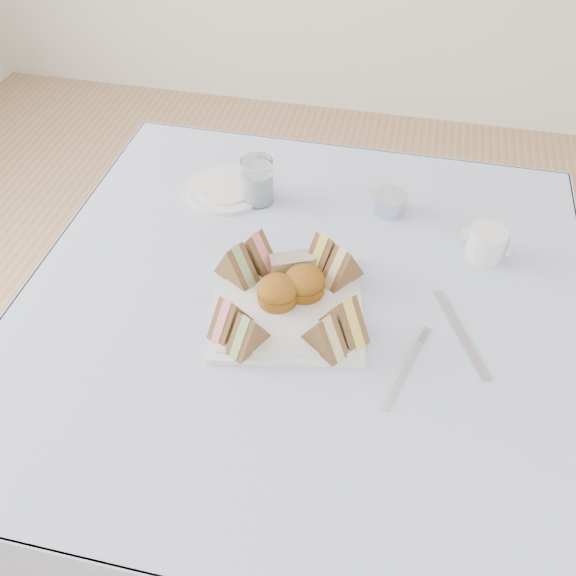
% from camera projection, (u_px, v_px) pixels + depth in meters
% --- Properties ---
extents(floor, '(4.00, 4.00, 0.00)m').
position_uv_depth(floor, '(298.00, 489.00, 1.64)').
color(floor, '#9E7751').
rests_on(floor, ground).
extents(table, '(0.90, 0.90, 0.74)m').
position_uv_depth(table, '(300.00, 413.00, 1.37)').
color(table, brown).
rests_on(table, floor).
extents(tablecloth, '(1.02, 1.02, 0.01)m').
position_uv_depth(tablecloth, '(303.00, 300.00, 1.10)').
color(tablecloth, '#A5B3E7').
rests_on(tablecloth, table).
extents(serving_plate, '(0.31, 0.31, 0.01)m').
position_uv_depth(serving_plate, '(288.00, 305.00, 1.08)').
color(serving_plate, silver).
rests_on(serving_plate, tablecloth).
extents(sandwich_fl_a, '(0.07, 0.09, 0.07)m').
position_uv_depth(sandwich_fl_a, '(229.00, 315.00, 1.01)').
color(sandwich_fl_a, brown).
rests_on(sandwich_fl_a, serving_plate).
extents(sandwich_fl_b, '(0.07, 0.09, 0.07)m').
position_uv_depth(sandwich_fl_b, '(248.00, 331.00, 0.99)').
color(sandwich_fl_b, brown).
rests_on(sandwich_fl_b, serving_plate).
extents(sandwich_fr_a, '(0.10, 0.09, 0.08)m').
position_uv_depth(sandwich_fr_a, '(345.00, 316.00, 1.00)').
color(sandwich_fr_a, brown).
rests_on(sandwich_fr_a, serving_plate).
extents(sandwich_fr_b, '(0.09, 0.08, 0.07)m').
position_uv_depth(sandwich_fr_b, '(325.00, 332.00, 0.98)').
color(sandwich_fr_b, brown).
rests_on(sandwich_fr_b, serving_plate).
extents(sandwich_bl_a, '(0.09, 0.08, 0.08)m').
position_uv_depth(sandwich_bl_a, '(236.00, 262.00, 1.10)').
color(sandwich_bl_a, brown).
rests_on(sandwich_bl_a, serving_plate).
extents(sandwich_bl_b, '(0.10, 0.08, 0.08)m').
position_uv_depth(sandwich_bl_b, '(255.00, 250.00, 1.12)').
color(sandwich_bl_b, brown).
rests_on(sandwich_bl_b, serving_plate).
extents(sandwich_br_a, '(0.08, 0.09, 0.07)m').
position_uv_depth(sandwich_br_a, '(342.00, 264.00, 1.09)').
color(sandwich_br_a, brown).
rests_on(sandwich_br_a, serving_plate).
extents(sandwich_br_b, '(0.08, 0.09, 0.08)m').
position_uv_depth(sandwich_br_b, '(324.00, 251.00, 1.11)').
color(sandwich_br_b, brown).
rests_on(sandwich_br_b, serving_plate).
extents(scone_left, '(0.08, 0.08, 0.05)m').
position_uv_depth(scone_left, '(277.00, 291.00, 1.06)').
color(scone_left, '#9E621A').
rests_on(scone_left, serving_plate).
extents(scone_right, '(0.10, 0.10, 0.05)m').
position_uv_depth(scone_right, '(304.00, 282.00, 1.08)').
color(scone_right, '#9E621A').
rests_on(scone_right, serving_plate).
extents(pastry_slice, '(0.09, 0.06, 0.04)m').
position_uv_depth(pastry_slice, '(292.00, 264.00, 1.12)').
color(pastry_slice, '#E7CC88').
rests_on(pastry_slice, serving_plate).
extents(side_plate, '(0.21, 0.21, 0.01)m').
position_uv_depth(side_plate, '(226.00, 189.00, 1.32)').
color(side_plate, silver).
rests_on(side_plate, tablecloth).
extents(water_glass, '(0.09, 0.09, 0.10)m').
position_uv_depth(water_glass, '(257.00, 181.00, 1.27)').
color(water_glass, white).
rests_on(water_glass, tablecloth).
extents(tea_strainer, '(0.08, 0.08, 0.04)m').
position_uv_depth(tea_strainer, '(390.00, 204.00, 1.26)').
color(tea_strainer, silver).
rests_on(tea_strainer, tablecloth).
extents(knife, '(0.10, 0.19, 0.00)m').
position_uv_depth(knife, '(461.00, 333.00, 1.04)').
color(knife, silver).
rests_on(knife, tablecloth).
extents(fork, '(0.05, 0.15, 0.00)m').
position_uv_depth(fork, '(403.00, 374.00, 0.98)').
color(fork, silver).
rests_on(fork, tablecloth).
extents(creamer_jug, '(0.08, 0.08, 0.06)m').
position_uv_depth(creamer_jug, '(486.00, 243.00, 1.16)').
color(creamer_jug, silver).
rests_on(creamer_jug, tablecloth).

